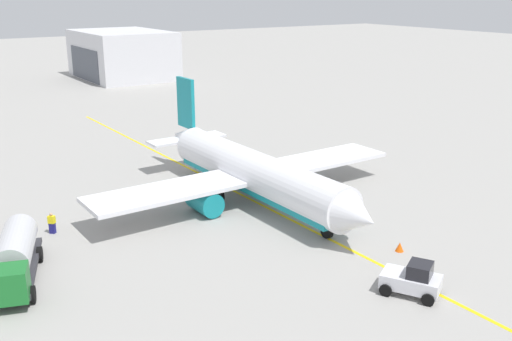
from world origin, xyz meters
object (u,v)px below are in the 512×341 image
(safety_cone_nose, at_px, (400,247))
(airplane, at_px, (253,173))
(pushback_tug, at_px, (413,279))
(refueling_worker, at_px, (52,223))
(fuel_tanker, at_px, (14,257))

(safety_cone_nose, bearing_deg, airplane, -167.61)
(pushback_tug, relative_size, safety_cone_nose, 5.95)
(airplane, relative_size, refueling_worker, 17.69)
(pushback_tug, height_order, refueling_worker, pushback_tug)
(airplane, height_order, fuel_tanker, airplane)
(refueling_worker, relative_size, safety_cone_nose, 2.47)
(airplane, xyz_separation_m, fuel_tanker, (4.37, -21.30, -0.93))
(airplane, relative_size, safety_cone_nose, 43.73)
(fuel_tanker, bearing_deg, airplane, 101.58)
(airplane, bearing_deg, safety_cone_nose, 12.39)
(pushback_tug, bearing_deg, safety_cone_nose, 140.78)
(refueling_worker, bearing_deg, pushback_tug, 36.71)
(airplane, distance_m, pushback_tug, 19.86)
(pushback_tug, bearing_deg, refueling_worker, -143.29)
(refueling_worker, bearing_deg, airplane, 82.17)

